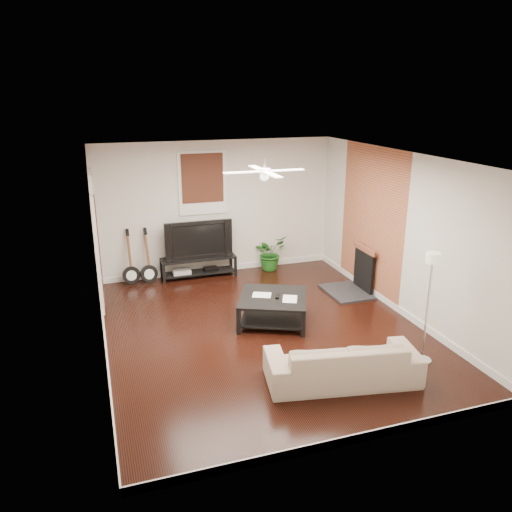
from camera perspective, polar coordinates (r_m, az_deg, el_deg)
The scene contains 14 objects.
room at distance 7.89m, azimuth 0.91°, elevation 0.87°, with size 5.01×6.01×2.81m.
brick_accent at distance 9.80m, azimuth 12.84°, elevation 3.84°, with size 0.02×2.20×2.80m, color #B26339.
fireplace at distance 9.93m, azimuth 11.04°, elevation -1.53°, with size 0.80×1.10×0.92m, color black.
window_back at distance 10.48m, azimuth -6.04°, elevation 8.17°, with size 1.00×0.06×1.30m, color #3E1C11.
door_left at distance 9.35m, azimuth -17.47°, elevation 1.82°, with size 0.08×1.00×2.50m, color white.
tv_stand at distance 10.69m, azimuth -6.47°, elevation -1.24°, with size 1.56×0.42×0.44m, color black.
tv at distance 10.53m, azimuth -6.61°, elevation 1.97°, with size 1.39×0.18×0.80m, color black.
coffee_table at distance 8.60m, azimuth 1.94°, elevation -5.97°, with size 1.10×1.10×0.46m, color black.
sofa at distance 7.01m, azimuth 9.69°, elevation -11.56°, with size 2.04×0.80×0.59m, color tan.
floor_lamp at distance 7.53m, azimuth 18.73°, elevation -5.62°, with size 0.27×0.27×1.66m, color silver, non-canonical shape.
potted_plant at distance 11.04m, azimuth 1.59°, elevation 0.36°, with size 0.68×0.59×0.75m, color #1E5F1B.
guitar_left at distance 10.38m, azimuth -14.00°, elevation -0.21°, with size 0.35×0.25×1.15m, color black, non-canonical shape.
guitar_right at distance 10.38m, azimuth -12.07°, elevation -0.07°, with size 0.35×0.25×1.15m, color black, non-canonical shape.
ceiling_fan at distance 7.63m, azimuth 0.96°, elevation 9.52°, with size 1.24×1.24×0.32m, color white, non-canonical shape.
Camera 1 is at (-2.49, -7.12, 3.73)m, focal length 35.54 mm.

